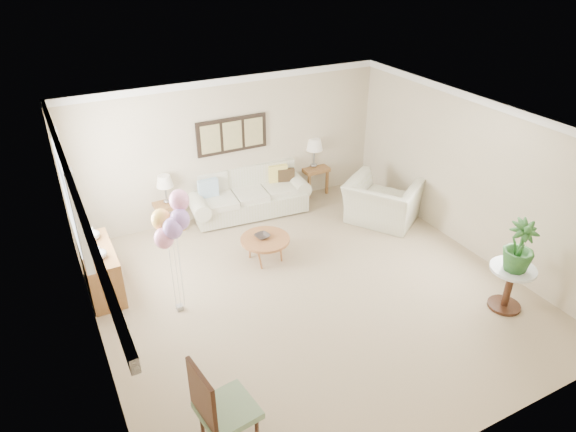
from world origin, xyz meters
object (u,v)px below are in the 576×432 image
(accent_chair, at_px, (219,407))
(balloon_cluster, at_px, (171,222))
(armchair, at_px, (382,202))
(sofa, at_px, (248,196))
(coffee_table, at_px, (265,240))

(accent_chair, bearing_deg, balloon_cluster, 82.82)
(armchair, bearing_deg, accent_chair, 92.64)
(sofa, xyz_separation_m, balloon_cluster, (-2.05, -2.29, 1.12))
(balloon_cluster, bearing_deg, coffee_table, 21.04)
(coffee_table, relative_size, balloon_cluster, 0.44)
(balloon_cluster, bearing_deg, armchair, 11.08)
(coffee_table, distance_m, balloon_cluster, 2.05)
(coffee_table, xyz_separation_m, armchair, (2.47, 0.18, 0.03))
(sofa, height_order, accent_chair, accent_chair)
(armchair, height_order, accent_chair, accent_chair)
(accent_chair, height_order, balloon_cluster, balloon_cluster)
(sofa, distance_m, accent_chair, 5.23)
(accent_chair, bearing_deg, coffee_table, 57.35)
(coffee_table, distance_m, armchair, 2.48)
(sofa, relative_size, balloon_cluster, 1.30)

